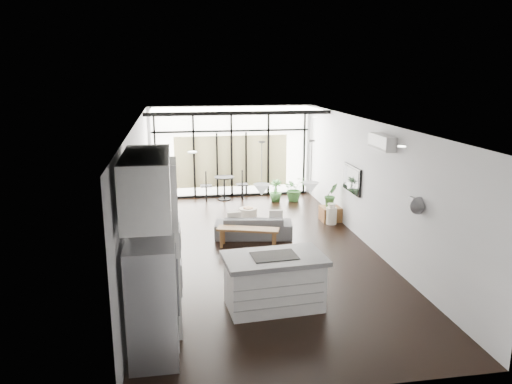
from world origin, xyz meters
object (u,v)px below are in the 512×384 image
object	(u,v)px
island	(274,282)
tv	(352,179)
console_bench	(248,238)
sofa	(253,223)
milk_can	(331,214)
fridge	(152,303)
pouf	(248,215)

from	to	relation	value
island	tv	distance (m)	4.61
console_bench	sofa	bearing A→B (deg)	88.73
console_bench	milk_can	distance (m)	2.73
console_bench	fridge	bearing A→B (deg)	-96.91
island	tv	bearing A→B (deg)	49.68
pouf	tv	xyz separation A→B (m)	(2.36, -1.14, 1.12)
console_bench	tv	xyz separation A→B (m)	(2.65, 0.75, 1.08)
milk_can	tv	world-z (taller)	tv
pouf	sofa	bearing A→B (deg)	-92.75
tv	console_bench	bearing A→B (deg)	-164.22
fridge	pouf	bearing A→B (deg)	70.02
console_bench	milk_can	world-z (taller)	milk_can
island	milk_can	distance (m)	4.90
island	milk_can	size ratio (longest dim) A/B	3.04
sofa	milk_can	world-z (taller)	sofa
pouf	milk_can	world-z (taller)	milk_can
fridge	console_bench	world-z (taller)	fridge
pouf	fridge	bearing A→B (deg)	-109.98
tv	milk_can	bearing A→B (deg)	114.71
fridge	sofa	size ratio (longest dim) A/B	0.92
island	fridge	bearing A→B (deg)	-151.32
fridge	milk_can	bearing A→B (deg)	52.25
pouf	milk_can	distance (m)	2.15
tv	pouf	bearing A→B (deg)	154.32
island	pouf	world-z (taller)	island
pouf	milk_can	bearing A→B (deg)	-14.27
fridge	milk_can	distance (m)	7.03
console_bench	milk_can	size ratio (longest dim) A/B	2.54
sofa	milk_can	size ratio (longest dim) A/B	3.34
fridge	milk_can	size ratio (longest dim) A/B	3.08
island	milk_can	world-z (taller)	island
island	pouf	bearing A→B (deg)	82.03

